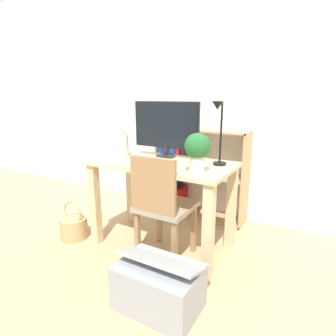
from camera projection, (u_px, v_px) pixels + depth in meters
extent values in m
plane|color=tan|center=(162.00, 244.00, 2.44)|extent=(10.00, 10.00, 0.00)
cube|color=white|center=(207.00, 91.00, 2.88)|extent=(8.00, 0.05, 2.60)
cube|color=#D8BC8C|center=(162.00, 164.00, 2.26)|extent=(1.14, 0.61, 0.03)
cube|color=#D8BC8C|center=(95.00, 205.00, 2.39)|extent=(0.07, 0.07, 0.70)
cube|color=#D8BC8C|center=(208.00, 233.00, 1.89)|extent=(0.07, 0.07, 0.70)
cube|color=#D8BC8C|center=(131.00, 188.00, 2.81)|extent=(0.07, 0.07, 0.70)
cube|color=#D8BC8C|center=(231.00, 208.00, 2.31)|extent=(0.07, 0.07, 0.70)
cylinder|color=#232326|center=(166.00, 156.00, 2.43)|extent=(0.17, 0.17, 0.02)
cylinder|color=#232326|center=(166.00, 151.00, 2.42)|extent=(0.04, 0.04, 0.08)
cube|color=#232326|center=(166.00, 125.00, 2.37)|extent=(0.62, 0.02, 0.39)
cube|color=black|center=(166.00, 125.00, 2.37)|extent=(0.59, 0.03, 0.37)
cube|color=silver|center=(159.00, 160.00, 2.27)|extent=(0.38, 0.12, 0.02)
cylinder|color=silver|center=(122.00, 145.00, 2.46)|extent=(0.11, 0.11, 0.19)
sphere|color=silver|center=(121.00, 132.00, 2.43)|extent=(0.06, 0.06, 0.06)
cylinder|color=black|center=(220.00, 164.00, 2.15)|extent=(0.10, 0.10, 0.02)
cylinder|color=black|center=(221.00, 133.00, 2.10)|extent=(0.02, 0.02, 0.45)
cylinder|color=black|center=(220.00, 102.00, 2.00)|extent=(0.01, 0.10, 0.01)
cone|color=black|center=(218.00, 105.00, 1.96)|extent=(0.08, 0.08, 0.06)
cylinder|color=silver|center=(197.00, 165.00, 1.92)|extent=(0.10, 0.10, 0.11)
sphere|color=#23662D|center=(197.00, 146.00, 1.89)|extent=(0.18, 0.18, 0.18)
cube|color=#9E937F|center=(166.00, 206.00, 2.17)|extent=(0.40, 0.40, 0.04)
cube|color=#9E754C|center=(153.00, 185.00, 1.96)|extent=(0.36, 0.03, 0.40)
cube|color=#9E754C|center=(138.00, 236.00, 2.16)|extent=(0.04, 0.04, 0.40)
cube|color=#9E754C|center=(174.00, 247.00, 2.01)|extent=(0.04, 0.04, 0.40)
cube|color=#9E754C|center=(160.00, 220.00, 2.44)|extent=(0.04, 0.04, 0.40)
cube|color=#9E754C|center=(193.00, 229.00, 2.28)|extent=(0.04, 0.04, 0.40)
cube|color=tan|center=(162.00, 168.00, 3.15)|extent=(0.02, 0.28, 0.93)
cube|color=tan|center=(245.00, 180.00, 2.70)|extent=(0.02, 0.28, 0.93)
cube|color=tan|center=(199.00, 214.00, 3.04)|extent=(0.96, 0.28, 0.02)
cube|color=tan|center=(202.00, 130.00, 2.81)|extent=(0.96, 0.28, 0.02)
cube|color=tan|center=(200.00, 174.00, 2.92)|extent=(0.92, 0.28, 0.02)
cube|color=navy|center=(165.00, 190.00, 3.19)|extent=(0.05, 0.24, 0.39)
cube|color=navy|center=(170.00, 193.00, 3.17)|extent=(0.04, 0.24, 0.34)
cube|color=navy|center=(175.00, 192.00, 3.13)|extent=(0.06, 0.24, 0.38)
cube|color=red|center=(180.00, 198.00, 3.11)|extent=(0.06, 0.24, 0.25)
cube|color=navy|center=(166.00, 154.00, 3.08)|extent=(0.06, 0.24, 0.31)
cube|color=#2D7F38|center=(171.00, 157.00, 3.06)|extent=(0.05, 0.24, 0.26)
cube|color=navy|center=(177.00, 154.00, 3.01)|extent=(0.07, 0.24, 0.34)
cube|color=red|center=(182.00, 157.00, 2.99)|extent=(0.04, 0.24, 0.30)
cube|color=black|center=(187.00, 156.00, 2.96)|extent=(0.04, 0.24, 0.32)
cylinder|color=tan|center=(74.00, 228.00, 2.53)|extent=(0.24, 0.24, 0.19)
torus|color=tan|center=(72.00, 212.00, 2.49)|extent=(0.21, 0.02, 0.21)
cube|color=#999EA3|center=(159.00, 287.00, 1.68)|extent=(0.49, 0.33, 0.28)
cube|color=#999EA3|center=(164.00, 259.00, 1.70)|extent=(0.50, 0.33, 0.13)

